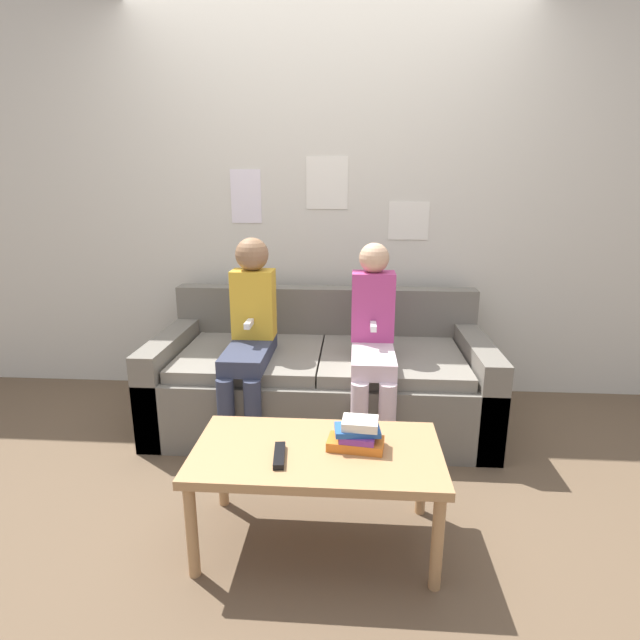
# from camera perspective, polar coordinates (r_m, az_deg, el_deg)

# --- Properties ---
(ground_plane) EXTENTS (10.00, 10.00, 0.00)m
(ground_plane) POSITION_cam_1_polar(r_m,az_deg,el_deg) (2.68, -0.68, -16.71)
(ground_plane) COLOR brown
(wall_back) EXTENTS (8.00, 0.06, 2.60)m
(wall_back) POSITION_cam_1_polar(r_m,az_deg,el_deg) (3.39, 0.83, 13.33)
(wall_back) COLOR beige
(wall_back) RESTS_ON ground_plane
(couch) EXTENTS (1.95, 0.91, 0.76)m
(couch) POSITION_cam_1_polar(r_m,az_deg,el_deg) (3.06, 0.18, -6.80)
(couch) COLOR #6B665B
(couch) RESTS_ON ground_plane
(coffee_table) EXTENTS (0.97, 0.51, 0.42)m
(coffee_table) POSITION_cam_1_polar(r_m,az_deg,el_deg) (2.03, -0.35, -15.70)
(coffee_table) COLOR #AD7F51
(coffee_table) RESTS_ON ground_plane
(person_left) EXTENTS (0.24, 0.61, 1.13)m
(person_left) POSITION_cam_1_polar(r_m,az_deg,el_deg) (2.81, -8.02, -1.08)
(person_left) COLOR #33384C
(person_left) RESTS_ON ground_plane
(person_right) EXTENTS (0.24, 0.61, 1.10)m
(person_right) POSITION_cam_1_polar(r_m,az_deg,el_deg) (2.75, 6.07, -1.86)
(person_right) COLOR silver
(person_right) RESTS_ON ground_plane
(tv_remote) EXTENTS (0.06, 0.17, 0.02)m
(tv_remote) POSITION_cam_1_polar(r_m,az_deg,el_deg) (1.95, -4.67, -15.17)
(tv_remote) COLOR black
(tv_remote) RESTS_ON coffee_table
(book_stack) EXTENTS (0.23, 0.16, 0.12)m
(book_stack) POSITION_cam_1_polar(r_m,az_deg,el_deg) (2.00, 4.30, -12.97)
(book_stack) COLOR orange
(book_stack) RESTS_ON coffee_table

